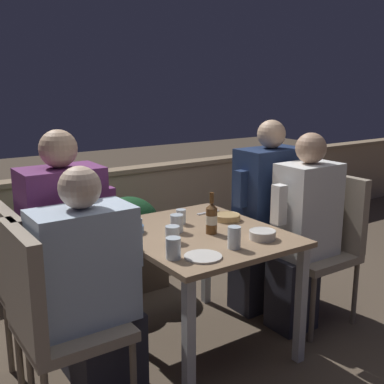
# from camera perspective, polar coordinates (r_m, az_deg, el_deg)

# --- Properties ---
(ground_plane) EXTENTS (16.00, 16.00, 0.00)m
(ground_plane) POSITION_cam_1_polar(r_m,az_deg,el_deg) (3.07, 0.83, -17.67)
(ground_plane) COLOR brown
(parapet_wall) EXTENTS (9.00, 0.18, 0.79)m
(parapet_wall) POSITION_cam_1_polar(r_m,az_deg,el_deg) (4.35, -12.56, -2.79)
(parapet_wall) COLOR tan
(parapet_wall) RESTS_ON ground_plane
(dining_table) EXTENTS (0.86, 1.00, 0.72)m
(dining_table) POSITION_cam_1_polar(r_m,az_deg,el_deg) (2.80, 0.87, -6.52)
(dining_table) COLOR #937556
(dining_table) RESTS_ON ground_plane
(planter_hedge) EXTENTS (1.07, 0.47, 0.71)m
(planter_hedge) POSITION_cam_1_polar(r_m,az_deg,el_deg) (3.60, -11.67, -6.18)
(planter_hedge) COLOR brown
(planter_hedge) RESTS_ON ground_plane
(chair_left_near) EXTENTS (0.47, 0.46, 0.97)m
(chair_left_near) POSITION_cam_1_polar(r_m,az_deg,el_deg) (2.27, -16.72, -13.31)
(chair_left_near) COLOR gray
(chair_left_near) RESTS_ON ground_plane
(person_blue_shirt) EXTENTS (0.51, 0.26, 1.21)m
(person_blue_shirt) POSITION_cam_1_polar(r_m,az_deg,el_deg) (2.33, -11.66, -11.71)
(person_blue_shirt) COLOR #282833
(person_blue_shirt) RESTS_ON ground_plane
(chair_left_far) EXTENTS (0.47, 0.46, 0.97)m
(chair_left_far) POSITION_cam_1_polar(r_m,az_deg,el_deg) (2.59, -18.44, -10.10)
(chair_left_far) COLOR gray
(chair_left_far) RESTS_ON ground_plane
(person_purple_stripe) EXTENTS (0.49, 0.26, 1.34)m
(person_purple_stripe) POSITION_cam_1_polar(r_m,az_deg,el_deg) (2.61, -14.15, -7.36)
(person_purple_stripe) COLOR #282833
(person_purple_stripe) RESTS_ON ground_plane
(chair_right_near) EXTENTS (0.47, 0.46, 0.97)m
(chair_right_near) POSITION_cam_1_polar(r_m,az_deg,el_deg) (3.29, 15.44, -4.87)
(chair_right_near) COLOR gray
(chair_right_near) RESTS_ON ground_plane
(person_white_polo) EXTENTS (0.47, 0.26, 1.26)m
(person_white_polo) POSITION_cam_1_polar(r_m,az_deg,el_deg) (3.12, 12.96, -4.59)
(person_white_polo) COLOR #282833
(person_white_polo) RESTS_ON ground_plane
(chair_right_far) EXTENTS (0.47, 0.46, 0.97)m
(chair_right_far) POSITION_cam_1_polar(r_m,az_deg,el_deg) (3.50, 11.12, -3.52)
(chair_right_far) COLOR gray
(chair_right_far) RESTS_ON ground_plane
(person_navy_jumper) EXTENTS (0.51, 0.26, 1.31)m
(person_navy_jumper) POSITION_cam_1_polar(r_m,az_deg,el_deg) (3.34, 8.63, -2.82)
(person_navy_jumper) COLOR #282833
(person_navy_jumper) RESTS_ON ground_plane
(beer_bottle) EXTENTS (0.07, 0.07, 0.24)m
(beer_bottle) POSITION_cam_1_polar(r_m,az_deg,el_deg) (2.71, 2.33, -3.09)
(beer_bottle) COLOR brown
(beer_bottle) RESTS_ON dining_table
(plate_0) EXTENTS (0.19, 0.19, 0.01)m
(plate_0) POSITION_cam_1_polar(r_m,az_deg,el_deg) (2.38, 1.31, -7.66)
(plate_0) COLOR silver
(plate_0) RESTS_ON dining_table
(bowl_0) EXTENTS (0.16, 0.16, 0.04)m
(bowl_0) POSITION_cam_1_polar(r_m,az_deg,el_deg) (2.99, 4.23, -2.95)
(bowl_0) COLOR tan
(bowl_0) RESTS_ON dining_table
(bowl_1) EXTENTS (0.15, 0.15, 0.04)m
(bowl_1) POSITION_cam_1_polar(r_m,az_deg,el_deg) (2.77, -7.28, -4.31)
(bowl_1) COLOR #4C709E
(bowl_1) RESTS_ON dining_table
(bowl_2) EXTENTS (0.15, 0.15, 0.05)m
(bowl_2) POSITION_cam_1_polar(r_m,az_deg,el_deg) (2.66, 8.35, -4.96)
(bowl_2) COLOR beige
(bowl_2) RESTS_ON dining_table
(glass_cup_0) EXTENTS (0.08, 0.08, 0.09)m
(glass_cup_0) POSITION_cam_1_polar(r_m,az_deg,el_deg) (2.59, -2.34, -5.01)
(glass_cup_0) COLOR silver
(glass_cup_0) RESTS_ON dining_table
(glass_cup_1) EXTENTS (0.07, 0.07, 0.10)m
(glass_cup_1) POSITION_cam_1_polar(r_m,az_deg,el_deg) (2.75, -1.83, -3.74)
(glass_cup_1) COLOR silver
(glass_cup_1) RESTS_ON dining_table
(glass_cup_2) EXTENTS (0.07, 0.07, 0.12)m
(glass_cup_2) POSITION_cam_1_polar(r_m,az_deg,el_deg) (2.50, 5.02, -5.40)
(glass_cup_2) COLOR silver
(glass_cup_2) RESTS_ON dining_table
(glass_cup_3) EXTENTS (0.07, 0.07, 0.11)m
(glass_cup_3) POSITION_cam_1_polar(r_m,az_deg,el_deg) (2.35, -2.23, -6.68)
(glass_cup_3) COLOR silver
(glass_cup_3) RESTS_ON dining_table
(glass_cup_4) EXTENTS (0.06, 0.06, 0.09)m
(glass_cup_4) POSITION_cam_1_polar(r_m,az_deg,el_deg) (2.91, -1.28, -2.93)
(glass_cup_4) COLOR silver
(glass_cup_4) RESTS_ON dining_table
(fork_0) EXTENTS (0.17, 0.02, 0.01)m
(fork_0) POSITION_cam_1_polar(r_m,az_deg,el_deg) (3.14, 1.92, -2.45)
(fork_0) COLOR silver
(fork_0) RESTS_ON dining_table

